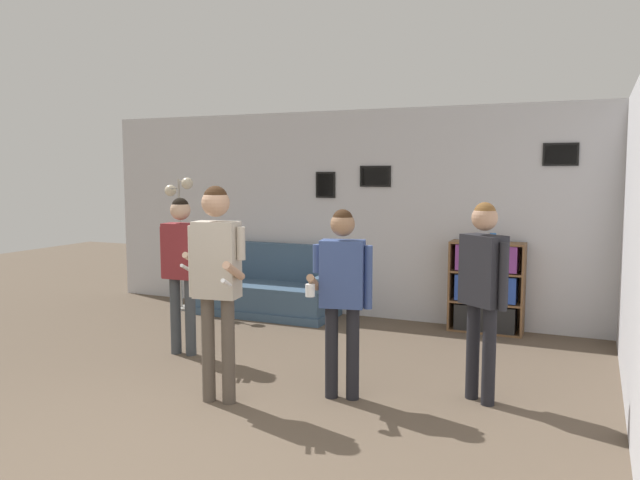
{
  "coord_description": "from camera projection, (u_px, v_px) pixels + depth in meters",
  "views": [
    {
      "loc": [
        2.6,
        -2.97,
        1.91
      ],
      "look_at": [
        0.26,
        2.34,
        1.27
      ],
      "focal_mm": 35.0,
      "sensor_mm": 36.0,
      "label": 1
    }
  ],
  "objects": [
    {
      "name": "ground_plane",
      "position": [
        134.0,
        474.0,
        3.95
      ],
      "size": [
        20.0,
        20.0,
        0.0
      ],
      "primitive_type": "plane",
      "color": "brown"
    },
    {
      "name": "wall_back",
      "position": [
        375.0,
        214.0,
        8.08
      ],
      "size": [
        8.19,
        0.08,
        2.7
      ],
      "color": "silver",
      "rests_on": "ground_plane"
    },
    {
      "name": "bookshelf",
      "position": [
        486.0,
        287.0,
        7.39
      ],
      "size": [
        0.86,
        0.3,
        1.08
      ],
      "color": "brown",
      "rests_on": "ground_plane"
    },
    {
      "name": "person_spectator_near_bookshelf",
      "position": [
        483.0,
        281.0,
        5.08
      ],
      "size": [
        0.42,
        0.37,
        1.66
      ],
      "color": "black",
      "rests_on": "ground_plane"
    },
    {
      "name": "wall_right",
      "position": [
        639.0,
        245.0,
        4.76
      ],
      "size": [
        0.06,
        7.08,
        2.7
      ],
      "color": "silver",
      "rests_on": "ground_plane"
    },
    {
      "name": "person_watcher_holding_cup",
      "position": [
        342.0,
        285.0,
        5.16
      ],
      "size": [
        0.49,
        0.47,
        1.6
      ],
      "color": "black",
      "rests_on": "ground_plane"
    },
    {
      "name": "floor_lamp",
      "position": [
        180.0,
        218.0,
        8.55
      ],
      "size": [
        0.44,
        0.28,
        1.83
      ],
      "color": "#ADA89E",
      "rests_on": "ground_plane"
    },
    {
      "name": "person_player_foreground_center",
      "position": [
        217.0,
        269.0,
        5.06
      ],
      "size": [
        0.53,
        0.46,
        1.79
      ],
      "color": "brown",
      "rests_on": "ground_plane"
    },
    {
      "name": "person_player_foreground_left",
      "position": [
        181.0,
        259.0,
        6.43
      ],
      "size": [
        0.51,
        0.44,
        1.64
      ],
      "color": "#3D4247",
      "rests_on": "ground_plane"
    },
    {
      "name": "couch",
      "position": [
        267.0,
        292.0,
        8.38
      ],
      "size": [
        1.9,
        0.8,
        0.93
      ],
      "color": "#3D5670",
      "rests_on": "ground_plane"
    },
    {
      "name": "drinking_cup",
      "position": [
        493.0,
        238.0,
        7.3
      ],
      "size": [
        0.07,
        0.07,
        0.11
      ],
      "color": "blue",
      "rests_on": "bookshelf"
    }
  ]
}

